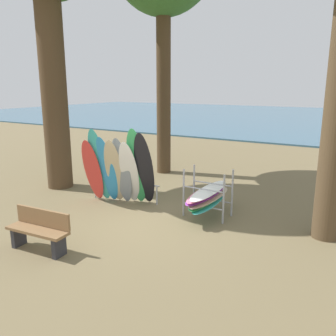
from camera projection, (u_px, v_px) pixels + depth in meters
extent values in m
plane|color=brown|center=(144.00, 220.00, 8.85)|extent=(80.00, 80.00, 0.00)
cube|color=#38607A|center=(319.00, 119.00, 35.20)|extent=(80.00, 36.00, 0.10)
cylinder|color=#4C3823|center=(53.00, 82.00, 11.01)|extent=(0.82, 0.82, 6.88)
cylinder|color=#4C3823|center=(164.00, 84.00, 12.99)|extent=(0.53, 0.53, 6.75)
ellipsoid|color=red|center=(93.00, 171.00, 10.02)|extent=(0.65, 0.79, 1.88)
ellipsoid|color=#38B2AD|center=(100.00, 166.00, 9.93)|extent=(0.68, 0.89, 2.20)
ellipsoid|color=#2D8ED1|center=(107.00, 170.00, 9.90)|extent=(0.62, 0.79, 1.99)
ellipsoid|color=#C6B289|center=(114.00, 172.00, 9.86)|extent=(0.71, 0.85, 1.91)
ellipsoid|color=gray|center=(122.00, 171.00, 9.80)|extent=(0.60, 0.68, 1.97)
ellipsoid|color=white|center=(129.00, 173.00, 9.76)|extent=(0.72, 0.92, 1.89)
ellipsoid|color=#339E56|center=(137.00, 167.00, 9.67)|extent=(0.74, 0.91, 2.25)
ellipsoid|color=black|center=(144.00, 169.00, 9.63)|extent=(0.71, 0.92, 2.14)
cylinder|color=#9EA0A5|center=(95.00, 189.00, 10.53)|extent=(0.04, 0.04, 0.55)
cylinder|color=#9EA0A5|center=(157.00, 195.00, 9.95)|extent=(0.04, 0.04, 0.55)
cylinder|color=#9EA0A5|center=(125.00, 183.00, 10.18)|extent=(2.09, 0.51, 0.04)
cylinder|color=#9EA0A5|center=(184.00, 193.00, 9.03)|extent=(0.05, 0.05, 1.25)
cylinder|color=#9EA0A5|center=(224.00, 199.00, 8.49)|extent=(0.05, 0.05, 1.25)
cylinder|color=#9EA0A5|center=(194.00, 187.00, 9.54)|extent=(0.05, 0.05, 1.25)
cylinder|color=#9EA0A5|center=(232.00, 193.00, 9.00)|extent=(0.05, 0.05, 1.25)
cylinder|color=#9EA0A5|center=(203.00, 206.00, 8.83)|extent=(1.10, 0.04, 0.04)
cylinder|color=#9EA0A5|center=(203.00, 189.00, 8.72)|extent=(1.10, 0.04, 0.04)
cylinder|color=#9EA0A5|center=(212.00, 200.00, 9.33)|extent=(1.10, 0.04, 0.04)
cylinder|color=#9EA0A5|center=(213.00, 184.00, 9.23)|extent=(1.10, 0.04, 0.04)
ellipsoid|color=#38B2AD|center=(209.00, 202.00, 9.04)|extent=(0.65, 2.13, 0.06)
ellipsoid|color=#339E56|center=(206.00, 199.00, 9.07)|extent=(0.65, 2.13, 0.06)
ellipsoid|color=#C6B289|center=(210.00, 197.00, 9.01)|extent=(0.53, 2.11, 0.06)
ellipsoid|color=purple|center=(206.00, 194.00, 9.05)|extent=(0.53, 2.11, 0.06)
ellipsoid|color=pink|center=(206.00, 192.00, 9.04)|extent=(0.54, 2.11, 0.06)
ellipsoid|color=white|center=(209.00, 190.00, 8.98)|extent=(0.56, 2.11, 0.06)
cube|color=#2D2D33|center=(19.00, 236.00, 7.41)|extent=(0.12, 0.33, 0.42)
cube|color=#2D2D33|center=(59.00, 247.00, 6.93)|extent=(0.12, 0.33, 0.42)
cube|color=olive|center=(37.00, 230.00, 7.11)|extent=(1.43, 0.51, 0.06)
cube|color=olive|center=(43.00, 217.00, 7.22)|extent=(1.40, 0.17, 0.36)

